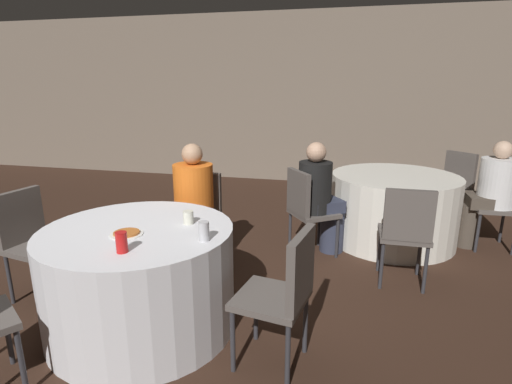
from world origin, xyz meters
name	(u,v)px	position (x,y,z in m)	size (l,w,h in m)	color
ground_plane	(138,315)	(0.00, 0.00, 0.00)	(16.00, 16.00, 0.00)	#382319
wall_back	(265,99)	(0.00, 4.51, 1.40)	(16.00, 0.06, 2.80)	#7A6B5B
table_near	(141,278)	(0.11, -0.11, 0.36)	(1.28, 1.28, 0.73)	silver
table_far	(393,208)	(1.95, 1.98, 0.36)	(1.32, 1.32, 0.73)	white
chair_near_north	(198,211)	(0.13, 0.95, 0.53)	(0.41, 0.41, 0.87)	#59514C
chair_near_east	(285,287)	(1.15, -0.29, 0.53)	(0.47, 0.46, 0.87)	#59514C
chair_near_west	(30,235)	(-0.92, 0.08, 0.53)	(0.47, 0.46, 0.87)	#59514C
chair_far_southwest	(306,205)	(1.08, 1.35, 0.53)	(0.56, 0.56, 0.87)	#59514C
chair_far_south	(406,228)	(1.95, 0.91, 0.53)	(0.40, 0.41, 0.87)	#59514C
chair_far_northeast	(454,181)	(2.71, 2.74, 0.53)	(0.57, 0.57, 0.87)	#59514C
chair_far_east	(505,200)	(3.03, 2.01, 0.53)	(0.42, 0.41, 0.87)	#59514C
person_black_shirt	(321,199)	(1.22, 1.45, 0.57)	(0.47, 0.44, 1.13)	#33384C
person_white_shirt	(489,194)	(2.87, 2.00, 0.58)	(0.52, 0.36, 1.12)	#4C4238
person_orange_shirt	(191,208)	(0.13, 0.79, 0.59)	(0.35, 0.52, 1.16)	#4C4238
pizza_plate_near	(127,233)	(0.11, -0.22, 0.74)	(0.21, 0.21, 0.02)	white
soda_can_silver	(204,231)	(0.62, -0.20, 0.79)	(0.07, 0.07, 0.12)	silver
soda_can_red	(122,242)	(0.23, -0.47, 0.79)	(0.07, 0.07, 0.12)	red
cup_near	(188,217)	(0.41, 0.07, 0.78)	(0.07, 0.07, 0.09)	silver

